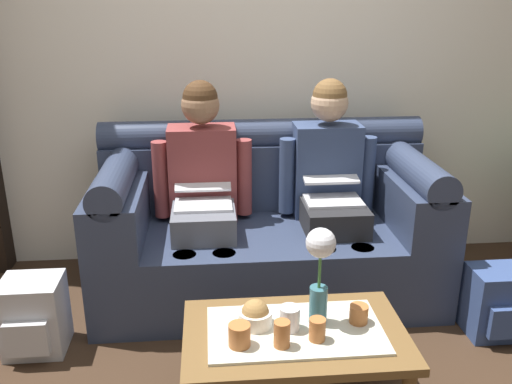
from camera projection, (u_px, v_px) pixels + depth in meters
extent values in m
cube|color=silver|center=(258.00, 31.00, 3.33)|extent=(6.00, 0.12, 2.90)
cube|color=#2D3851|center=(268.00, 260.00, 3.18)|extent=(1.91, 0.88, 0.42)
cube|color=#2D3851|center=(262.00, 175.00, 3.35)|extent=(1.91, 0.22, 0.40)
cylinder|color=#2D3851|center=(262.00, 134.00, 3.27)|extent=(1.91, 0.18, 0.18)
cube|color=#2D3851|center=(120.00, 208.00, 2.99)|extent=(0.28, 0.88, 0.28)
cylinder|color=#2D3851|center=(117.00, 176.00, 2.93)|extent=(0.18, 0.88, 0.18)
cube|color=#2D3851|center=(410.00, 199.00, 3.13)|extent=(0.28, 0.88, 0.28)
cylinder|color=#2D3851|center=(413.00, 168.00, 3.07)|extent=(0.18, 0.88, 0.18)
cube|color=#595B66|center=(204.00, 220.00, 3.00)|extent=(0.34, 0.40, 0.15)
cylinder|color=#595B66|center=(186.00, 291.00, 2.84)|extent=(0.12, 0.12, 0.42)
cylinder|color=#595B66|center=(225.00, 289.00, 2.86)|extent=(0.12, 0.12, 0.42)
cube|color=brown|center=(203.00, 173.00, 3.16)|extent=(0.38, 0.22, 0.54)
cylinder|color=brown|center=(161.00, 180.00, 3.11)|extent=(0.09, 0.09, 0.44)
cylinder|color=brown|center=(244.00, 177.00, 3.15)|extent=(0.09, 0.09, 0.44)
sphere|color=#936B4C|center=(200.00, 105.00, 3.01)|extent=(0.21, 0.21, 0.21)
sphere|color=#472D19|center=(200.00, 98.00, 2.99)|extent=(0.19, 0.19, 0.19)
cube|color=silver|center=(203.00, 205.00, 2.99)|extent=(0.31, 0.22, 0.02)
cube|color=silver|center=(203.00, 178.00, 3.10)|extent=(0.31, 0.20, 0.10)
cube|color=black|center=(203.00, 179.00, 3.09)|extent=(0.27, 0.17, 0.08)
cube|color=#232326|center=(333.00, 216.00, 3.06)|extent=(0.34, 0.40, 0.15)
cylinder|color=#232326|center=(323.00, 285.00, 2.90)|extent=(0.12, 0.12, 0.42)
cylinder|color=#232326|center=(360.00, 283.00, 2.92)|extent=(0.12, 0.12, 0.42)
cube|color=navy|center=(326.00, 170.00, 3.22)|extent=(0.38, 0.22, 0.54)
cylinder|color=navy|center=(287.00, 176.00, 3.17)|extent=(0.09, 0.09, 0.44)
cylinder|color=navy|center=(367.00, 174.00, 3.21)|extent=(0.09, 0.09, 0.44)
sphere|color=tan|center=(330.00, 103.00, 3.07)|extent=(0.21, 0.21, 0.21)
sphere|color=brown|center=(330.00, 96.00, 3.05)|extent=(0.19, 0.19, 0.19)
cube|color=silver|center=(333.00, 201.00, 3.05)|extent=(0.31, 0.22, 0.02)
cube|color=silver|center=(329.00, 174.00, 3.13)|extent=(0.31, 0.21, 0.06)
cube|color=black|center=(329.00, 175.00, 3.12)|extent=(0.27, 0.18, 0.04)
cube|color=brown|center=(295.00, 335.00, 2.19)|extent=(0.89, 0.55, 0.04)
cube|color=beige|center=(295.00, 330.00, 2.18)|extent=(0.69, 0.39, 0.01)
cylinder|color=brown|center=(198.00, 348.00, 2.44)|extent=(0.06, 0.06, 0.35)
cylinder|color=brown|center=(372.00, 339.00, 2.50)|extent=(0.06, 0.06, 0.35)
cylinder|color=#336672|center=(318.00, 305.00, 2.20)|extent=(0.07, 0.07, 0.16)
cylinder|color=#3D7538|center=(320.00, 270.00, 2.15)|extent=(0.01, 0.01, 0.15)
sphere|color=silver|center=(321.00, 243.00, 2.11)|extent=(0.12, 0.12, 0.12)
cylinder|color=silver|center=(255.00, 318.00, 2.20)|extent=(0.14, 0.14, 0.06)
sphere|color=olive|center=(255.00, 313.00, 2.19)|extent=(0.11, 0.11, 0.11)
cylinder|color=#B26633|center=(359.00, 314.00, 2.22)|extent=(0.08, 0.08, 0.08)
cylinder|color=#B26633|center=(239.00, 335.00, 2.07)|extent=(0.08, 0.08, 0.09)
cylinder|color=silver|center=(290.00, 318.00, 2.17)|extent=(0.08, 0.08, 0.10)
cylinder|color=#B26633|center=(317.00, 329.00, 2.10)|extent=(0.06, 0.06, 0.09)
cylinder|color=#B26633|center=(282.00, 334.00, 2.06)|extent=(0.06, 0.06, 0.10)
cube|color=#33477A|center=(496.00, 302.00, 2.80)|extent=(0.28, 0.23, 0.36)
cube|color=#33477A|center=(508.00, 322.00, 2.68)|extent=(0.20, 0.05, 0.16)
cube|color=#B7B7BC|center=(35.00, 315.00, 2.67)|extent=(0.28, 0.24, 0.37)
cube|color=#B7B7BC|center=(27.00, 339.00, 2.55)|extent=(0.20, 0.05, 0.17)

